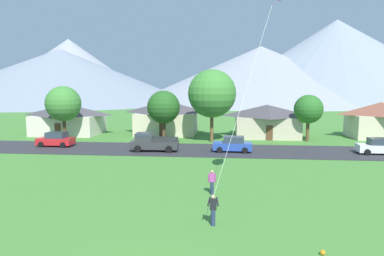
# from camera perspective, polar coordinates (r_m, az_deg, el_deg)

# --- Properties ---
(road_strip) EXTENTS (160.00, 7.78, 0.08)m
(road_strip) POSITION_cam_1_polar(r_m,az_deg,el_deg) (39.90, 0.91, -3.56)
(road_strip) COLOR #2D2D33
(road_strip) RESTS_ON ground
(mountain_central_ridge) EXTENTS (104.07, 104.07, 22.48)m
(mountain_central_ridge) POSITION_cam_1_polar(r_m,az_deg,el_deg) (148.67, 11.00, 8.53)
(mountain_central_ridge) COLOR #8E939E
(mountain_central_ridge) RESTS_ON ground
(mountain_far_west_ridge) EXTENTS (105.61, 105.61, 21.19)m
(mountain_far_west_ridge) POSITION_cam_1_polar(r_m,az_deg,el_deg) (153.32, -20.42, 7.93)
(mountain_far_west_ridge) COLOR gray
(mountain_far_west_ridge) RESTS_ON ground
(mountain_far_east_ridge) EXTENTS (106.68, 106.68, 33.81)m
(mountain_far_east_ridge) POSITION_cam_1_polar(r_m,az_deg,el_deg) (162.26, 22.18, 10.02)
(mountain_far_east_ridge) COLOR gray
(mountain_far_east_ridge) RESTS_ON ground
(mountain_west_ridge) EXTENTS (88.92, 88.92, 31.72)m
(mountain_west_ridge) POSITION_cam_1_polar(r_m,az_deg,el_deg) (209.22, -19.19, 9.12)
(mountain_west_ridge) COLOR #8E939E
(mountain_west_ridge) RESTS_ON ground
(house_leftmost) EXTENTS (9.27, 8.29, 4.95)m
(house_leftmost) POSITION_cam_1_polar(r_m,az_deg,el_deg) (52.89, -4.06, 1.84)
(house_leftmost) COLOR beige
(house_leftmost) RESTS_ON ground
(house_left_center) EXTENTS (9.99, 7.44, 4.41)m
(house_left_center) POSITION_cam_1_polar(r_m,az_deg,el_deg) (55.64, -19.34, 1.43)
(house_left_center) COLOR beige
(house_left_center) RESTS_ON ground
(house_right_center) EXTENTS (9.29, 7.22, 4.54)m
(house_right_center) POSITION_cam_1_polar(r_m,az_deg,el_deg) (50.90, 11.99, 1.25)
(house_right_center) COLOR beige
(house_right_center) RESTS_ON ground
(house_rightmost) EXTENTS (8.49, 6.55, 4.96)m
(house_rightmost) POSITION_cam_1_polar(r_m,az_deg,el_deg) (55.21, 28.16, 1.23)
(house_rightmost) COLOR beige
(house_rightmost) RESTS_ON ground
(tree_near_left) EXTENTS (3.72, 3.72, 6.06)m
(tree_near_left) POSITION_cam_1_polar(r_m,az_deg,el_deg) (47.98, 18.30, 2.88)
(tree_near_left) COLOR brown
(tree_near_left) RESTS_ON ground
(tree_left_of_center) EXTENTS (6.15, 6.15, 9.30)m
(tree_left_of_center) POSITION_cam_1_polar(r_m,az_deg,el_deg) (45.11, 3.25, 5.57)
(tree_left_of_center) COLOR brown
(tree_left_of_center) RESTS_ON ground
(tree_center) EXTENTS (4.63, 4.63, 7.17)m
(tree_center) POSITION_cam_1_polar(r_m,az_deg,el_deg) (49.64, -20.07, 3.70)
(tree_center) COLOR #4C3823
(tree_center) RESTS_ON ground
(tree_right_of_center) EXTENTS (4.22, 4.22, 6.60)m
(tree_right_of_center) POSITION_cam_1_polar(r_m,az_deg,el_deg) (45.32, -4.61, 3.36)
(tree_right_of_center) COLOR #4C3823
(tree_right_of_center) RESTS_ON ground
(parked_car_blue_west_end) EXTENTS (4.26, 2.19, 1.68)m
(parked_car_blue_west_end) POSITION_cam_1_polar(r_m,az_deg,el_deg) (38.91, 6.60, -2.65)
(parked_car_blue_west_end) COLOR #2847A8
(parked_car_blue_west_end) RESTS_ON road_strip
(parked_car_white_mid_west) EXTENTS (4.26, 2.20, 1.68)m
(parked_car_white_mid_west) POSITION_cam_1_polar(r_m,az_deg,el_deg) (42.31, 27.90, -2.66)
(parked_car_white_mid_west) COLOR white
(parked_car_white_mid_west) RESTS_ON road_strip
(parked_car_red_mid_east) EXTENTS (4.24, 2.16, 1.68)m
(parked_car_red_mid_east) POSITION_cam_1_polar(r_m,az_deg,el_deg) (45.00, -21.14, -1.75)
(parked_car_red_mid_east) COLOR red
(parked_car_red_mid_east) RESTS_ON road_strip
(pickup_truck_charcoal_west_side) EXTENTS (5.26, 2.46, 1.99)m
(pickup_truck_charcoal_west_side) POSITION_cam_1_polar(r_m,az_deg,el_deg) (39.31, -6.25, -2.26)
(pickup_truck_charcoal_west_side) COLOR #333338
(pickup_truck_charcoal_west_side) RESTS_ON road_strip
(watcher_person) EXTENTS (0.56, 0.24, 1.68)m
(watcher_person) POSITION_cam_1_polar(r_m,az_deg,el_deg) (24.27, 3.24, -8.64)
(watcher_person) COLOR navy
(watcher_person) RESTS_ON ground
(soccer_ball) EXTENTS (0.24, 0.24, 0.24)m
(soccer_ball) POSITION_cam_1_polar(r_m,az_deg,el_deg) (17.43, 20.37, -18.34)
(soccer_ball) COLOR orange
(soccer_ball) RESTS_ON ground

